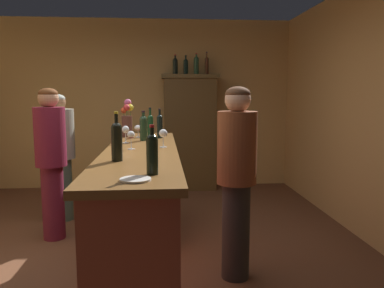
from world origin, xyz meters
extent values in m
plane|color=brown|center=(0.00, 0.00, 0.00)|extent=(7.63, 7.63, 0.00)
cube|color=tan|center=(0.00, 2.99, 1.36)|extent=(5.35, 0.12, 2.72)
cube|color=brown|center=(0.34, -0.15, 0.51)|extent=(0.54, 2.66, 1.01)
cube|color=brown|center=(0.34, -0.15, 1.04)|extent=(0.61, 2.77, 0.05)
cube|color=brown|center=(0.97, 2.69, 0.91)|extent=(0.82, 0.36, 1.83)
cube|color=brown|center=(0.97, 2.69, 1.80)|extent=(0.90, 0.42, 0.06)
cylinder|color=black|center=(0.49, 0.70, 1.17)|extent=(0.06, 0.06, 0.22)
sphere|color=black|center=(0.49, 0.70, 1.28)|extent=(0.06, 0.06, 0.06)
cylinder|color=black|center=(0.49, 0.70, 1.32)|extent=(0.02, 0.02, 0.08)
cylinder|color=black|center=(0.49, 0.70, 1.37)|extent=(0.03, 0.03, 0.02)
cylinder|color=black|center=(0.46, -1.17, 1.16)|extent=(0.07, 0.07, 0.20)
sphere|color=black|center=(0.46, -1.17, 1.27)|extent=(0.07, 0.07, 0.07)
cylinder|color=black|center=(0.46, -1.17, 1.30)|extent=(0.02, 0.02, 0.07)
cylinder|color=#AE1A1E|center=(0.46, -1.17, 1.35)|extent=(0.03, 0.03, 0.02)
cylinder|color=#14371B|center=(0.39, 0.92, 1.16)|extent=(0.06, 0.06, 0.20)
sphere|color=#14371B|center=(0.39, 0.92, 1.26)|extent=(0.06, 0.06, 0.06)
cylinder|color=#14371B|center=(0.39, 0.92, 1.31)|extent=(0.02, 0.02, 0.10)
cylinder|color=black|center=(0.39, 0.92, 1.37)|extent=(0.03, 0.03, 0.02)
cylinder|color=black|center=(0.20, -0.69, 1.18)|extent=(0.08, 0.08, 0.23)
sphere|color=black|center=(0.20, -0.69, 1.29)|extent=(0.08, 0.08, 0.08)
cylinder|color=black|center=(0.20, -0.69, 1.34)|extent=(0.03, 0.03, 0.10)
cylinder|color=gold|center=(0.20, -0.69, 1.40)|extent=(0.03, 0.03, 0.02)
cylinder|color=#1C321E|center=(0.33, 0.49, 1.17)|extent=(0.08, 0.08, 0.21)
sphere|color=#1C321E|center=(0.33, 0.49, 1.27)|extent=(0.08, 0.08, 0.08)
cylinder|color=#1C321E|center=(0.33, 0.49, 1.31)|extent=(0.03, 0.03, 0.07)
cylinder|color=black|center=(0.33, 0.49, 1.35)|extent=(0.03, 0.03, 0.02)
cylinder|color=white|center=(0.53, -0.02, 1.06)|extent=(0.06, 0.06, 0.00)
cylinder|color=white|center=(0.53, -0.02, 1.11)|extent=(0.01, 0.01, 0.08)
ellipsoid|color=white|center=(0.53, -0.02, 1.19)|extent=(0.07, 0.07, 0.07)
cylinder|color=white|center=(0.17, 0.31, 1.06)|extent=(0.06, 0.06, 0.00)
cylinder|color=white|center=(0.17, 0.31, 1.11)|extent=(0.01, 0.01, 0.09)
ellipsoid|color=white|center=(0.17, 0.31, 1.19)|extent=(0.07, 0.07, 0.07)
cylinder|color=white|center=(0.25, -0.12, 1.06)|extent=(0.06, 0.06, 0.00)
cylinder|color=white|center=(0.25, -0.12, 1.11)|extent=(0.01, 0.01, 0.09)
ellipsoid|color=white|center=(0.25, -0.12, 1.19)|extent=(0.06, 0.06, 0.07)
ellipsoid|color=maroon|center=(0.25, -0.12, 1.17)|extent=(0.05, 0.05, 0.03)
cylinder|color=white|center=(0.26, 0.79, 1.06)|extent=(0.06, 0.06, 0.00)
cylinder|color=white|center=(0.26, 0.79, 1.10)|extent=(0.01, 0.01, 0.07)
ellipsoid|color=white|center=(0.26, 0.79, 1.17)|extent=(0.08, 0.08, 0.06)
ellipsoid|color=maroon|center=(0.26, 0.79, 1.15)|extent=(0.07, 0.07, 0.02)
cylinder|color=#542E25|center=(0.13, 0.87, 1.18)|extent=(0.12, 0.12, 0.23)
cylinder|color=#38602D|center=(0.17, 0.87, 1.29)|extent=(0.01, 0.01, 0.18)
sphere|color=yellow|center=(0.17, 0.87, 1.38)|extent=(0.07, 0.07, 0.07)
cylinder|color=#38602D|center=(0.14, 0.90, 1.32)|extent=(0.01, 0.01, 0.24)
sphere|color=#BF4F7B|center=(0.14, 0.90, 1.43)|extent=(0.08, 0.08, 0.08)
cylinder|color=#38602D|center=(0.10, 0.86, 1.28)|extent=(0.01, 0.01, 0.15)
sphere|color=#C84622|center=(0.10, 0.86, 1.35)|extent=(0.07, 0.07, 0.07)
cylinder|color=#38602D|center=(0.13, 0.83, 1.29)|extent=(0.01, 0.01, 0.18)
sphere|color=red|center=(0.13, 0.83, 1.38)|extent=(0.07, 0.07, 0.07)
cylinder|color=white|center=(0.37, -1.33, 1.07)|extent=(0.17, 0.17, 0.01)
cylinder|color=black|center=(0.74, 2.69, 1.94)|extent=(0.08, 0.08, 0.21)
sphere|color=black|center=(0.74, 2.69, 2.04)|extent=(0.08, 0.08, 0.08)
cylinder|color=black|center=(0.74, 2.69, 2.08)|extent=(0.03, 0.03, 0.08)
cylinder|color=#AA1D1C|center=(0.74, 2.69, 2.13)|extent=(0.03, 0.03, 0.02)
cylinder|color=black|center=(0.90, 2.69, 1.93)|extent=(0.07, 0.07, 0.20)
sphere|color=black|center=(0.90, 2.69, 2.03)|extent=(0.07, 0.07, 0.07)
cylinder|color=black|center=(0.90, 2.69, 2.07)|extent=(0.03, 0.03, 0.08)
cylinder|color=black|center=(0.90, 2.69, 2.12)|extent=(0.03, 0.03, 0.02)
cylinder|color=#274A2E|center=(1.07, 2.69, 1.95)|extent=(0.08, 0.08, 0.24)
sphere|color=#274A2E|center=(1.07, 2.69, 2.07)|extent=(0.08, 0.08, 0.08)
cylinder|color=#274A2E|center=(1.07, 2.69, 2.11)|extent=(0.03, 0.03, 0.07)
cylinder|color=red|center=(1.07, 2.69, 2.15)|extent=(0.03, 0.03, 0.02)
cylinder|color=#4B2816|center=(1.23, 2.69, 1.95)|extent=(0.06, 0.06, 0.24)
sphere|color=#4B2816|center=(1.23, 2.69, 2.07)|extent=(0.06, 0.06, 0.06)
cylinder|color=#4B2816|center=(1.23, 2.69, 2.12)|extent=(0.02, 0.02, 0.10)
cylinder|color=black|center=(1.23, 2.69, 2.17)|extent=(0.02, 0.02, 0.02)
cylinder|color=#4D6A56|center=(-0.71, 1.28, 0.38)|extent=(0.26, 0.26, 0.76)
cylinder|color=gray|center=(-0.71, 1.28, 1.06)|extent=(0.36, 0.36, 0.59)
sphere|color=#946845|center=(-0.71, 1.28, 1.44)|extent=(0.18, 0.18, 0.18)
ellipsoid|color=#ACB5A5|center=(-0.71, 1.28, 1.48)|extent=(0.17, 0.17, 0.10)
cylinder|color=maroon|center=(-0.64, 0.65, 0.39)|extent=(0.23, 0.23, 0.78)
cylinder|color=maroon|center=(-0.64, 0.65, 1.09)|extent=(0.32, 0.32, 0.61)
sphere|color=tan|center=(-0.64, 0.65, 1.49)|extent=(0.21, 0.21, 0.21)
ellipsoid|color=#592F14|center=(-0.64, 0.65, 1.53)|extent=(0.20, 0.20, 0.11)
cylinder|color=#2D2B2A|center=(1.12, -0.37, 0.40)|extent=(0.23, 0.23, 0.81)
cylinder|color=brown|center=(1.12, -0.37, 1.10)|extent=(0.32, 0.32, 0.59)
sphere|color=#DDA788|center=(1.12, -0.37, 1.49)|extent=(0.21, 0.21, 0.21)
ellipsoid|color=#543420|center=(1.12, -0.37, 1.53)|extent=(0.20, 0.20, 0.11)
camera|label=1|loc=(0.51, -3.40, 1.53)|focal=35.95mm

